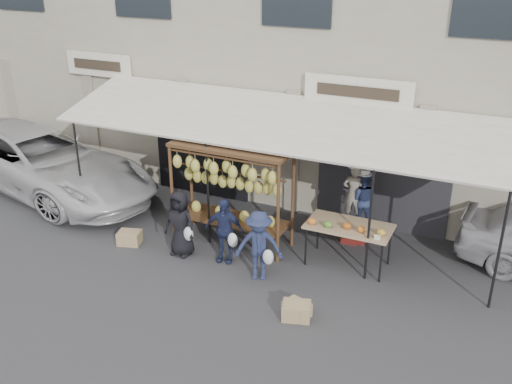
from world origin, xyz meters
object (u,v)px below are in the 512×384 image
at_px(produce_table, 348,228).
at_px(customer_left, 180,223).
at_px(banana_rack, 230,177).
at_px(vendor_right, 362,199).
at_px(van, 33,145).
at_px(customer_mid, 224,230).
at_px(vendor_left, 354,194).
at_px(crate_near_b, 296,311).
at_px(crate_near_a, 297,309).
at_px(crate_far, 130,238).
at_px(customer_right, 259,246).

bearing_deg(produce_table, customer_left, -162.82).
xyz_separation_m(banana_rack, vendor_right, (2.55, 1.23, -0.54)).
bearing_deg(van, customer_mid, -89.81).
bearing_deg(vendor_left, van, -7.46).
xyz_separation_m(vendor_left, crate_near_b, (-0.05, -3.14, -1.00)).
distance_m(crate_near_a, crate_far, 4.39).
relative_size(vendor_left, customer_right, 0.92).
bearing_deg(vendor_right, crate_near_a, 76.63).
height_order(vendor_left, customer_left, vendor_left).
bearing_deg(vendor_right, customer_mid, 31.74).
height_order(customer_left, customer_right, customer_right).
bearing_deg(crate_near_b, crate_near_a, 104.62).
distance_m(crate_near_a, van, 9.03).
relative_size(vendor_left, van, 0.24).
relative_size(produce_table, customer_left, 1.18).
xyz_separation_m(crate_near_a, crate_near_b, (0.02, -0.07, 0.01)).
distance_m(produce_table, customer_mid, 2.51).
xyz_separation_m(customer_mid, crate_far, (-2.23, -0.25, -0.56)).
bearing_deg(crate_near_b, van, 162.68).
bearing_deg(van, vendor_right, -73.88).
bearing_deg(customer_left, crate_far, -172.74).
distance_m(customer_left, customer_right, 1.89).
xyz_separation_m(crate_near_b, van, (-8.61, 2.68, 0.99)).
height_order(banana_rack, vendor_left, banana_rack).
distance_m(customer_mid, van, 6.70).
height_order(vendor_right, crate_near_a, vendor_right).
relative_size(customer_right, crate_far, 2.98).
bearing_deg(banana_rack, vendor_left, 26.18).
bearing_deg(vendor_left, customer_right, 51.02).
relative_size(banana_rack, customer_left, 1.81).
bearing_deg(crate_near_b, vendor_right, 85.75).
bearing_deg(vendor_right, vendor_left, 11.63).
distance_m(banana_rack, customer_left, 1.43).
relative_size(vendor_right, crate_far, 2.57).
xyz_separation_m(customer_right, van, (-7.45, 1.77, 0.42)).
xyz_separation_m(crate_far, van, (-4.29, 1.70, 0.99)).
relative_size(vendor_left, vendor_right, 1.07).
distance_m(customer_mid, crate_near_a, 2.44).
bearing_deg(crate_near_b, crate_far, 167.13).
xyz_separation_m(produce_table, vendor_left, (-0.21, 1.03, 0.28)).
bearing_deg(customer_mid, crate_far, 176.89).
distance_m(vendor_left, van, 8.67).
distance_m(produce_table, crate_near_b, 2.25).
xyz_separation_m(customer_left, customer_right, (1.88, -0.17, 0.00)).
bearing_deg(customer_mid, crate_near_b, -40.14).
xyz_separation_m(customer_left, crate_near_a, (3.02, -1.02, -0.58)).
bearing_deg(banana_rack, produce_table, 2.95).
distance_m(crate_near_b, crate_far, 4.42).
distance_m(customer_left, crate_near_b, 3.28).
bearing_deg(crate_near_a, banana_rack, 140.27).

